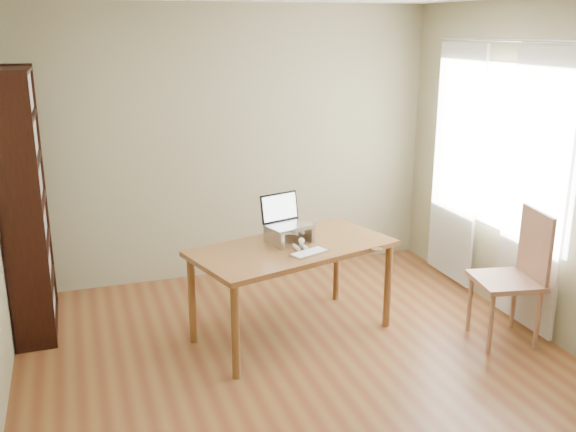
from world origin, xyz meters
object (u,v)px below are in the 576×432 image
at_px(desk, 293,256).
at_px(keyboard, 309,253).
at_px(bookshelf, 25,204).
at_px(cat, 290,233).
at_px(chair, 516,271).
at_px(laptop, 287,217).

bearing_deg(desk, keyboard, -92.20).
bearing_deg(bookshelf, cat, -19.33).
height_order(cat, chair, chair).
bearing_deg(laptop, chair, -41.73).
height_order(desk, cat, cat).
bearing_deg(cat, laptop, 116.98).
distance_m(bookshelf, laptop, 2.05).
xyz_separation_m(bookshelf, desk, (1.94, -0.80, -0.39)).
bearing_deg(keyboard, bookshelf, 131.81).
bearing_deg(keyboard, laptop, 77.45).
xyz_separation_m(bookshelf, cat, (1.96, -0.69, -0.23)).
bearing_deg(desk, cat, 64.64).
xyz_separation_m(keyboard, chair, (1.55, -0.41, -0.18)).
xyz_separation_m(laptop, keyboard, (0.05, -0.36, -0.18)).
relative_size(laptop, keyboard, 1.21).
bearing_deg(cat, chair, -29.60).
height_order(bookshelf, desk, bookshelf).
relative_size(desk, laptop, 4.37).
height_order(keyboard, chair, chair).
xyz_separation_m(bookshelf, keyboard, (1.99, -1.02, -0.29)).
bearing_deg(bookshelf, laptop, -18.72).
relative_size(bookshelf, desk, 1.23).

